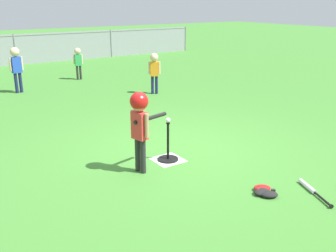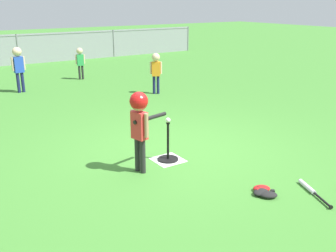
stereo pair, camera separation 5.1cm
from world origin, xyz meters
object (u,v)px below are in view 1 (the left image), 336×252
(spare_bat_silver, at_px, (310,189))
(glove_by_plate, at_px, (269,194))
(batting_tee, at_px, (168,154))
(baseball_on_tee, at_px, (168,120))
(glove_tossed_aside, at_px, (262,188))
(fielder_deep_center, at_px, (16,64))
(glove_outfield_drop, at_px, (261,191))
(batter_child, at_px, (140,116))
(fielder_deep_left, at_px, (78,59))
(fielder_near_left, at_px, (154,68))

(spare_bat_silver, xyz_separation_m, glove_by_plate, (-0.56, 0.19, 0.01))
(batting_tee, xyz_separation_m, baseball_on_tee, (0.00, -0.00, 0.55))
(batting_tee, xyz_separation_m, glove_tossed_aside, (0.44, -1.51, -0.06))
(baseball_on_tee, distance_m, fielder_deep_center, 6.05)
(spare_bat_silver, height_order, glove_outfield_drop, glove_outfield_drop)
(baseball_on_tee, height_order, glove_outfield_drop, baseball_on_tee)
(batter_child, xyz_separation_m, fielder_deep_left, (1.83, 6.95, -0.21))
(fielder_deep_left, bearing_deg, batting_tee, -100.64)
(batter_child, xyz_separation_m, fielder_near_left, (2.75, 4.00, -0.15))
(baseball_on_tee, bearing_deg, batting_tee, 153.43)
(batting_tee, xyz_separation_m, spare_bat_silver, (0.95, -1.87, -0.06))
(batter_child, bearing_deg, spare_bat_silver, -49.13)
(glove_tossed_aside, bearing_deg, batting_tee, 106.25)
(glove_tossed_aside, bearing_deg, glove_outfield_drop, -142.65)
(baseball_on_tee, height_order, fielder_deep_left, fielder_deep_left)
(glove_tossed_aside, bearing_deg, fielder_deep_left, 84.24)
(spare_bat_silver, bearing_deg, fielder_near_left, 77.78)
(glove_tossed_aside, height_order, glove_outfield_drop, same)
(batting_tee, height_order, fielder_deep_center, fielder_deep_center)
(baseball_on_tee, relative_size, fielder_deep_center, 0.06)
(fielder_near_left, xyz_separation_m, spare_bat_silver, (-1.24, -5.74, -0.65))
(fielder_deep_center, xyz_separation_m, glove_by_plate, (1.12, -7.68, -0.73))
(baseball_on_tee, height_order, batter_child, batter_child)
(batter_child, bearing_deg, fielder_deep_left, 75.22)
(batter_child, distance_m, glove_tossed_aside, 1.88)
(fielder_deep_left, height_order, spare_bat_silver, fielder_deep_left)
(fielder_deep_center, bearing_deg, spare_bat_silver, -77.98)
(batter_child, distance_m, glove_by_plate, 1.98)
(baseball_on_tee, bearing_deg, batter_child, -166.99)
(batter_child, bearing_deg, glove_outfield_drop, -57.56)
(batter_child, bearing_deg, glove_by_plate, -58.55)
(baseball_on_tee, xyz_separation_m, glove_by_plate, (0.39, -1.67, -0.61))
(glove_tossed_aside, bearing_deg, spare_bat_silver, -34.68)
(fielder_near_left, height_order, spare_bat_silver, fielder_near_left)
(baseball_on_tee, height_order, glove_tossed_aside, baseball_on_tee)
(glove_by_plate, bearing_deg, fielder_deep_center, 98.29)
(spare_bat_silver, bearing_deg, fielder_deep_center, 102.02)
(spare_bat_silver, distance_m, glove_outfield_drop, 0.66)
(fielder_deep_center, distance_m, glove_outfield_drop, 7.69)
(glove_outfield_drop, bearing_deg, spare_bat_silver, -26.74)
(batter_child, bearing_deg, fielder_deep_center, 91.61)
(glove_by_plate, height_order, glove_outfield_drop, same)
(batting_tee, distance_m, glove_outfield_drop, 1.61)
(batter_child, height_order, glove_by_plate, batter_child)
(fielder_deep_center, bearing_deg, glove_by_plate, -81.71)
(fielder_deep_left, distance_m, glove_tossed_aside, 8.40)
(fielder_near_left, height_order, fielder_deep_center, fielder_deep_center)
(fielder_near_left, xyz_separation_m, glove_outfield_drop, (-1.83, -5.45, -0.65))
(baseball_on_tee, relative_size, glove_outfield_drop, 0.31)
(glove_outfield_drop, bearing_deg, fielder_near_left, 71.42)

